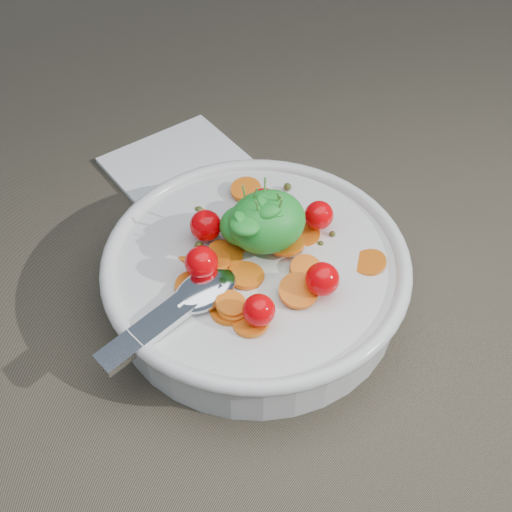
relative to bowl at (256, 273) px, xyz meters
name	(u,v)px	position (x,y,z in m)	size (l,w,h in m)	color
ground	(243,296)	(-0.01, 0.01, -0.03)	(6.00, 6.00, 0.00)	brown
bowl	(256,273)	(0.00, 0.00, 0.00)	(0.30, 0.28, 0.12)	silver
napkin	(178,164)	(0.00, 0.21, -0.03)	(0.15, 0.13, 0.01)	white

